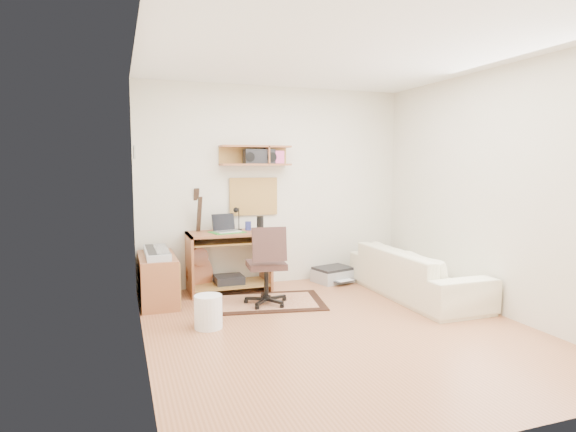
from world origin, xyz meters
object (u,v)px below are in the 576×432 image
object	(u,v)px
task_chair	(266,265)
cabinet	(157,279)
printer	(333,275)
sofa	(416,265)
desk	(229,262)

from	to	relation	value
task_chair	cabinet	xyz separation A→B (m)	(-1.15, 0.51, -0.19)
printer	sofa	xyz separation A→B (m)	(0.63, -1.00, 0.30)
printer	sofa	world-z (taller)	sofa
cabinet	printer	world-z (taller)	cabinet
desk	cabinet	size ratio (longest dim) A/B	1.11
task_chair	cabinet	bearing A→B (deg)	162.78
cabinet	sofa	xyz separation A→B (m)	(2.96, -0.75, 0.11)
printer	sofa	bearing A→B (deg)	-72.24
cabinet	sofa	size ratio (longest dim) A/B	0.46
desk	cabinet	world-z (taller)	desk
task_chair	sofa	xyz separation A→B (m)	(1.81, -0.25, -0.08)
desk	sofa	size ratio (longest dim) A/B	0.51
cabinet	task_chair	bearing A→B (deg)	-23.77
desk	sofa	world-z (taller)	sofa
printer	sofa	size ratio (longest dim) A/B	0.25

